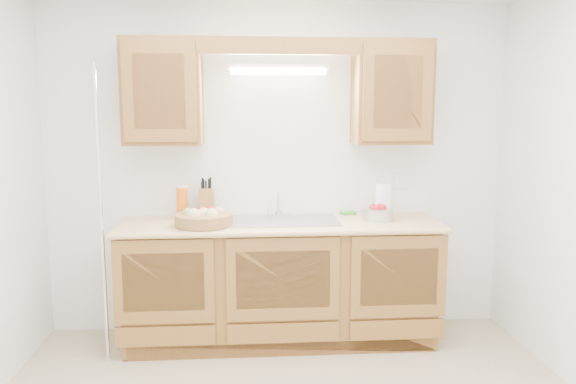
{
  "coord_description": "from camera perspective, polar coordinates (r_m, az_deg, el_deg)",
  "views": [
    {
      "loc": [
        -0.24,
        -2.79,
        1.7
      ],
      "look_at": [
        0.03,
        0.85,
        1.17
      ],
      "focal_mm": 35.0,
      "sensor_mm": 36.0,
      "label": 1
    }
  ],
  "objects": [
    {
      "name": "soap_bottle",
      "position": [
        4.29,
        -8.21,
        -1.12
      ],
      "size": [
        0.1,
        0.11,
        0.2
      ],
      "primitive_type": "imported",
      "rotation": [
        0.0,
        0.0,
        -0.15
      ],
      "color": "#2463B4",
      "rests_on": "countertop"
    },
    {
      "name": "countertop",
      "position": [
        4.06,
        -0.78,
        -3.31
      ],
      "size": [
        2.3,
        0.63,
        0.04
      ],
      "primitive_type": "cube",
      "color": "tan",
      "rests_on": "base_cabinets"
    },
    {
      "name": "fruit_basket",
      "position": [
        3.95,
        -8.54,
        -2.61
      ],
      "size": [
        0.52,
        0.52,
        0.13
      ],
      "rotation": [
        0.0,
        0.0,
        0.4
      ],
      "color": "#A06C40",
      "rests_on": "countertop"
    },
    {
      "name": "wire_shelf_pole",
      "position": [
        3.91,
        -18.42,
        -2.41
      ],
      "size": [
        0.03,
        0.03,
        2.0
      ],
      "primitive_type": "cylinder",
      "color": "silver",
      "rests_on": "ground"
    },
    {
      "name": "room",
      "position": [
        2.83,
        0.66,
        -0.78
      ],
      "size": [
        3.52,
        3.5,
        2.5
      ],
      "color": "#C7B590",
      "rests_on": "ground"
    },
    {
      "name": "fluorescent_fixture",
      "position": [
        4.22,
        -1.0,
        12.37
      ],
      "size": [
        0.76,
        0.08,
        0.08
      ],
      "color": "white",
      "rests_on": "room"
    },
    {
      "name": "paper_towel",
      "position": [
        4.22,
        9.7,
        -0.98
      ],
      "size": [
        0.15,
        0.15,
        0.3
      ],
      "rotation": [
        0.0,
        0.0,
        0.1
      ],
      "color": "silver",
      "rests_on": "countertop"
    },
    {
      "name": "apple_bowl",
      "position": [
        4.15,
        9.03,
        -2.12
      ],
      "size": [
        0.3,
        0.3,
        0.12
      ],
      "rotation": [
        0.0,
        0.0,
        0.29
      ],
      "color": "silver",
      "rests_on": "countertop"
    },
    {
      "name": "valance",
      "position": [
        4.01,
        -0.82,
        14.64
      ],
      "size": [
        2.2,
        0.05,
        0.12
      ],
      "primitive_type": "cube",
      "color": "brown",
      "rests_on": "room"
    },
    {
      "name": "outlet_plate",
      "position": [
        4.47,
        11.21,
        1.11
      ],
      "size": [
        0.08,
        0.01,
        0.12
      ],
      "primitive_type": "cube",
      "color": "white",
      "rests_on": "room"
    },
    {
      "name": "knife_block",
      "position": [
        4.21,
        -8.28,
        -1.14
      ],
      "size": [
        0.11,
        0.18,
        0.32
      ],
      "rotation": [
        0.0,
        0.0,
        0.02
      ],
      "color": "brown",
      "rests_on": "countertop"
    },
    {
      "name": "sink",
      "position": [
        4.09,
        -0.79,
        -3.96
      ],
      "size": [
        0.84,
        0.46,
        0.36
      ],
      "color": "#9E9EA3",
      "rests_on": "countertop"
    },
    {
      "name": "base_cabinets",
      "position": [
        4.19,
        -0.78,
        -9.18
      ],
      "size": [
        2.2,
        0.6,
        0.86
      ],
      "primitive_type": "cube",
      "color": "brown",
      "rests_on": "ground"
    },
    {
      "name": "upper_cabinet_left",
      "position": [
        4.17,
        -12.58,
        9.86
      ],
      "size": [
        0.55,
        0.33,
        0.75
      ],
      "primitive_type": "cube",
      "color": "brown",
      "rests_on": "room"
    },
    {
      "name": "upper_cabinet_right",
      "position": [
        4.26,
        10.46,
        9.88
      ],
      "size": [
        0.55,
        0.33,
        0.75
      ],
      "primitive_type": "cube",
      "color": "brown",
      "rests_on": "room"
    },
    {
      "name": "orange_canister",
      "position": [
        4.22,
        -10.71,
        -1.02
      ],
      "size": [
        0.09,
        0.09,
        0.25
      ],
      "rotation": [
        0.0,
        0.0,
        -0.12
      ],
      "color": "orange",
      "rests_on": "countertop"
    },
    {
      "name": "sponge",
      "position": [
        4.37,
        6.11,
        -2.14
      ],
      "size": [
        0.12,
        0.09,
        0.02
      ],
      "rotation": [
        0.0,
        0.0,
        0.16
      ],
      "color": "#CC333F",
      "rests_on": "countertop"
    }
  ]
}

